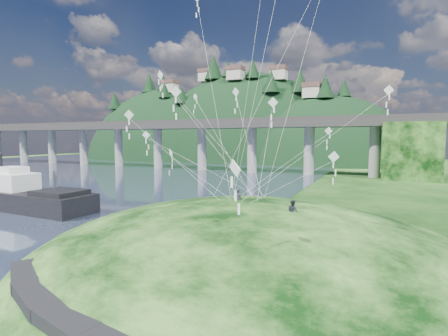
% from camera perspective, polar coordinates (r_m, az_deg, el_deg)
% --- Properties ---
extents(ground, '(320.00, 320.00, 0.00)m').
position_cam_1_polar(ground, '(27.64, -13.27, -15.32)').
color(ground, black).
rests_on(ground, ground).
extents(grass_hill, '(36.00, 32.00, 13.00)m').
position_cam_1_polar(grass_hill, '(26.25, 4.64, -19.87)').
color(grass_hill, black).
rests_on(grass_hill, ground).
extents(footpath, '(22.29, 5.84, 0.83)m').
position_cam_1_polar(footpath, '(15.57, -13.52, -23.69)').
color(footpath, black).
rests_on(footpath, ground).
extents(bridge, '(160.00, 11.00, 15.00)m').
position_cam_1_polar(bridge, '(99.97, -0.78, 5.05)').
color(bridge, '#2D2B2B').
rests_on(bridge, ground).
extents(far_ridge, '(153.00, 70.00, 94.50)m').
position_cam_1_polar(far_ridge, '(155.49, 1.66, -1.32)').
color(far_ridge, black).
rests_on(far_ridge, ground).
extents(work_barge, '(21.08, 6.40, 7.32)m').
position_cam_1_polar(work_barge, '(53.82, -29.88, -3.92)').
color(work_barge, black).
rests_on(work_barge, ground).
extents(wooden_dock, '(14.52, 7.76, 1.05)m').
position_cam_1_polar(wooden_dock, '(35.16, -10.37, -10.05)').
color(wooden_dock, '#3A2D17').
rests_on(wooden_dock, ground).
extents(kite_flyers, '(5.43, 2.97, 1.70)m').
position_cam_1_polar(kite_flyers, '(23.74, 7.39, -4.35)').
color(kite_flyers, '#272935').
rests_on(kite_flyers, ground).
extents(kite_swarm, '(19.75, 18.12, 20.99)m').
position_cam_1_polar(kite_swarm, '(28.31, 3.50, 14.49)').
color(kite_swarm, white).
rests_on(kite_swarm, ground).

